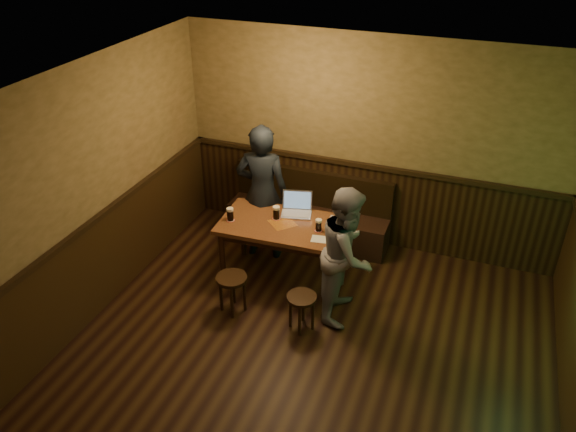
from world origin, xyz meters
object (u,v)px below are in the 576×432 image
(pint_mid, at_px, (276,213))
(pint_left, at_px, (230,214))
(bench, at_px, (309,218))
(laptop, at_px, (297,208))
(pint_right, at_px, (319,225))
(pub_table, at_px, (283,231))
(stool_right, at_px, (302,303))
(person_suit, at_px, (262,193))
(stool_left, at_px, (232,284))
(person_grey, at_px, (347,254))

(pint_mid, bearing_deg, pint_left, -155.32)
(bench, xyz_separation_m, pint_mid, (-0.11, -0.92, 0.57))
(laptop, bearing_deg, pint_right, -53.17)
(pint_left, bearing_deg, pint_right, 7.95)
(pub_table, height_order, stool_right, pub_table)
(pint_left, distance_m, person_suit, 0.60)
(pint_mid, relative_size, laptop, 0.40)
(bench, relative_size, pint_left, 13.14)
(pint_right, bearing_deg, stool_right, -84.33)
(stool_left, height_order, laptop, laptop)
(pint_left, xyz_separation_m, pint_right, (1.06, 0.15, -0.01))
(person_suit, bearing_deg, pint_mid, 123.69)
(pint_mid, relative_size, person_grey, 0.11)
(stool_right, xyz_separation_m, pint_right, (-0.08, 0.79, 0.52))
(pint_left, distance_m, laptop, 0.82)
(bench, bearing_deg, laptop, -84.07)
(bench, distance_m, stool_right, 1.87)
(bench, height_order, pint_mid, pint_mid)
(stool_right, height_order, pint_left, pint_left)
(bench, bearing_deg, person_grey, -56.26)
(bench, bearing_deg, pub_table, -90.00)
(stool_right, bearing_deg, stool_left, 179.64)
(laptop, distance_m, person_suit, 0.52)
(pub_table, height_order, stool_left, pub_table)
(pint_right, distance_m, person_suit, 0.99)
(pint_left, bearing_deg, stool_left, -64.73)
(person_grey, bearing_deg, person_suit, 57.33)
(pint_left, bearing_deg, laptop, 33.91)
(pint_left, distance_m, pint_mid, 0.55)
(laptop, bearing_deg, pint_left, -160.28)
(pint_right, height_order, person_grey, person_grey)
(bench, height_order, person_grey, person_grey)
(pint_mid, bearing_deg, stool_right, -53.78)
(stool_left, xyz_separation_m, pint_left, (-0.30, 0.64, 0.50))
(bench, height_order, person_suit, person_suit)
(pint_left, xyz_separation_m, person_suit, (0.17, 0.58, 0.03))
(stool_left, height_order, person_grey, person_grey)
(pint_mid, bearing_deg, bench, 83.38)
(stool_right, height_order, person_suit, person_suit)
(laptop, relative_size, person_suit, 0.23)
(pub_table, distance_m, stool_left, 0.90)
(laptop, bearing_deg, stool_right, -81.48)
(stool_right, bearing_deg, pint_right, 95.67)
(pint_left, distance_m, person_grey, 1.51)
(bench, bearing_deg, person_suit, -127.20)
(pint_right, bearing_deg, pint_mid, 171.70)
(pint_mid, height_order, pint_right, pint_mid)
(stool_left, xyz_separation_m, pint_right, (0.76, 0.78, 0.49))
(person_suit, bearing_deg, pub_table, 126.46)
(stool_left, relative_size, stool_right, 1.08)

